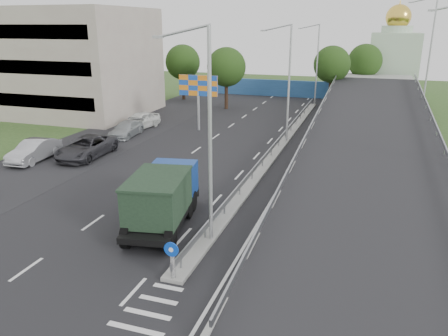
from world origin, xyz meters
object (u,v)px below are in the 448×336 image
at_px(dump_truck, 163,196).
at_px(sign_bollard, 172,260).
at_px(lamp_post_near, 206,127).
at_px(parked_car_d, 126,129).
at_px(lamp_post_far, 316,60).
at_px(parked_car_c, 87,147).
at_px(billboard, 198,89).
at_px(parked_car_b, 34,151).
at_px(parked_car_e, 140,121).
at_px(lamp_post_mid, 287,78).
at_px(church, 394,58).

bearing_deg(dump_truck, sign_bollard, -70.48).
xyz_separation_m(sign_bollard, dump_truck, (-2.75, 4.85, 0.64)).
height_order(lamp_post_near, parked_car_d, lamp_post_near).
distance_m(lamp_post_far, parked_car_c, 33.22).
height_order(billboard, parked_car_d, billboard).
bearing_deg(parked_car_b, parked_car_e, 75.01).
distance_m(lamp_post_near, lamp_post_far, 40.00).
xyz_separation_m(lamp_post_near, parked_car_c, (-14.23, 10.40, -4.98)).
relative_size(lamp_post_mid, church, 0.73).
bearing_deg(parked_car_c, parked_car_d, 92.67).
height_order(sign_bollard, parked_car_d, sign_bollard).
height_order(parked_car_c, parked_car_d, parked_car_c).
distance_m(lamp_post_near, dump_truck, 5.13).
relative_size(billboard, parked_car_d, 1.14).
bearing_deg(sign_bollard, parked_car_b, 145.19).
distance_m(parked_car_b, parked_car_d, 9.61).
bearing_deg(church, billboard, -120.70).
bearing_deg(dump_truck, billboard, 96.56).
relative_size(lamp_post_far, parked_car_b, 2.00).
distance_m(parked_car_b, parked_car_c, 3.93).
bearing_deg(lamp_post_far, parked_car_b, -118.98).
distance_m(church, parked_car_b, 53.49).
height_order(lamp_post_mid, billboard, lamp_post_mid).
relative_size(sign_bollard, parked_car_d, 0.35).
height_order(lamp_post_mid, parked_car_b, lamp_post_mid).
height_order(lamp_post_mid, parked_car_d, lamp_post_mid).
bearing_deg(parked_car_b, church, 55.25).
bearing_deg(lamp_post_near, billboard, 112.49).
relative_size(dump_truck, parked_car_c, 1.20).
bearing_deg(parked_car_c, dump_truck, -41.27).
xyz_separation_m(church, parked_car_c, (-24.12, -43.60, -4.48)).
bearing_deg(church, lamp_post_near, -100.38).
bearing_deg(parked_car_e, parked_car_c, -76.10).
xyz_separation_m(dump_truck, parked_car_e, (-12.23, 19.72, -0.81)).
bearing_deg(dump_truck, parked_car_e, 111.78).
xyz_separation_m(lamp_post_far, church, (9.89, 14.00, -0.50)).
relative_size(lamp_post_near, parked_car_c, 1.68).
bearing_deg(sign_bollard, parked_car_d, 124.52).
height_order(lamp_post_mid, dump_truck, lamp_post_mid).
relative_size(lamp_post_mid, parked_car_c, 1.68).
distance_m(parked_car_b, parked_car_e, 12.68).
distance_m(billboard, parked_car_d, 8.03).
xyz_separation_m(dump_truck, parked_car_d, (-11.92, 16.48, -0.97)).
distance_m(lamp_post_mid, parked_car_e, 15.89).
height_order(billboard, parked_car_b, billboard).
xyz_separation_m(billboard, parked_car_d, (-5.67, -4.50, -3.49)).
xyz_separation_m(lamp_post_mid, dump_truck, (-2.86, -18.98, -4.14)).
xyz_separation_m(lamp_post_mid, church, (9.89, 34.00, -0.50)).
relative_size(sign_bollard, lamp_post_far, 0.17).
distance_m(dump_truck, parked_car_b, 16.42).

